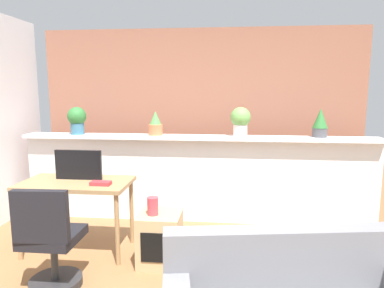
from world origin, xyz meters
TOP-DOWN VIEW (x-y plane):
  - divider_wall at (0.00, 2.00)m, footprint 4.43×0.16m
  - plant_shelf at (0.00, 1.96)m, footprint 4.43×0.30m
  - brick_wall_behind at (0.00, 2.60)m, footprint 4.43×0.10m
  - potted_plant_0 at (-1.54, 1.94)m, footprint 0.24×0.24m
  - potted_plant_1 at (-0.52, 1.97)m, footprint 0.18×0.18m
  - potted_plant_2 at (0.53, 1.98)m, footprint 0.25×0.25m
  - potted_plant_3 at (1.48, 1.99)m, footprint 0.18×0.18m
  - desk at (-1.15, 1.00)m, footprint 1.10×0.60m
  - tv_monitor at (-1.15, 1.08)m, footprint 0.49×0.04m
  - office_chair at (-1.07, 0.27)m, footprint 0.45×0.46m
  - side_cube_shelf at (-0.25, 0.82)m, footprint 0.40×0.41m
  - vase_on_shelf at (-0.31, 0.80)m, footprint 0.11×0.11m
  - book_on_desk at (-0.85, 0.89)m, footprint 0.20×0.10m

SIDE VIEW (x-z plane):
  - side_cube_shelf at x=-0.25m, z-range 0.00..0.50m
  - office_chair at x=-1.07m, z-range -0.07..0.84m
  - divider_wall at x=0.00m, z-range 0.00..1.07m
  - vase_on_shelf at x=-0.31m, z-range 0.50..0.67m
  - desk at x=-1.15m, z-range 0.29..1.04m
  - book_on_desk at x=-0.85m, z-range 0.75..0.79m
  - tv_monitor at x=-1.15m, z-range 0.75..1.06m
  - plant_shelf at x=0.00m, z-range 1.07..1.11m
  - potted_plant_1 at x=-0.52m, z-range 1.09..1.39m
  - brick_wall_behind at x=0.00m, z-range 0.00..2.50m
  - potted_plant_3 at x=1.48m, z-range 1.11..1.45m
  - potted_plant_0 at x=-1.54m, z-range 1.13..1.48m
  - potted_plant_2 at x=0.53m, z-range 1.13..1.48m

